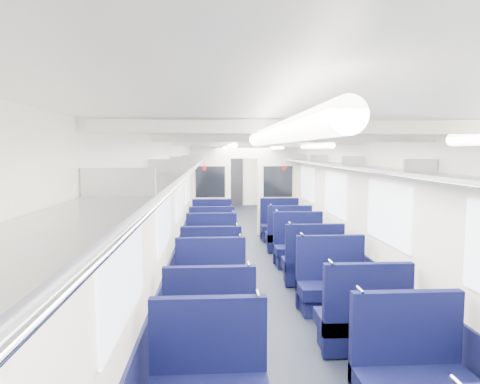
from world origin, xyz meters
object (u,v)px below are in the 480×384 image
object	(u,v)px
bulkhead	(244,188)
seat_16	(212,238)
seat_7	(411,380)
seat_13	(312,265)
seat_10	(211,291)
seat_17	(288,237)
end_door	(234,181)
seat_19	(280,227)
seat_14	(212,251)
seat_18	(212,229)
seat_9	(363,323)
seat_12	(211,269)
seat_11	(332,288)
seat_15	(299,249)
seat_8	(210,328)

from	to	relation	value
bulkhead	seat_16	bearing A→B (deg)	-112.86
seat_7	seat_13	distance (m)	3.52
seat_10	seat_17	xyz separation A→B (m)	(1.66, 3.49, 0.00)
end_door	seat_19	size ratio (longest dim) A/B	1.88
seat_14	seat_18	size ratio (longest dim) A/B	1.00
seat_7	seat_18	bearing A→B (deg)	103.64
seat_9	seat_12	world-z (taller)	same
seat_16	seat_9	bearing A→B (deg)	-70.14
seat_12	seat_19	bearing A→B (deg)	64.96
bulkhead	seat_14	size ratio (longest dim) A/B	2.63
seat_11	seat_16	xyz separation A→B (m)	(-1.66, 3.39, 0.00)
seat_13	bulkhead	bearing A→B (deg)	101.20
seat_16	seat_13	bearing A→B (deg)	-53.26
seat_11	seat_14	xyz separation A→B (m)	(-1.66, 2.21, 0.00)
seat_10	seat_18	distance (m)	4.53
seat_13	seat_16	world-z (taller)	same
seat_16	seat_18	distance (m)	1.10
seat_15	seat_9	bearing A→B (deg)	-90.00
seat_12	seat_19	world-z (taller)	same
end_door	seat_19	xyz separation A→B (m)	(0.83, -6.76, -0.67)
seat_18	seat_11	bearing A→B (deg)	-69.72
seat_16	seat_19	xyz separation A→B (m)	(1.66, 1.22, 0.00)
seat_7	seat_9	distance (m)	1.15
seat_15	seat_11	bearing A→B (deg)	-90.00
seat_12	seat_15	world-z (taller)	same
seat_19	seat_7	bearing A→B (deg)	-90.00
seat_14	seat_17	bearing A→B (deg)	36.57
seat_12	seat_16	distance (m)	2.33
seat_15	seat_17	world-z (taller)	same
seat_17	seat_19	distance (m)	1.17
seat_9	seat_14	xyz separation A→B (m)	(-1.66, 3.41, 0.00)
seat_11	seat_15	size ratio (longest dim) A/B	1.00
seat_14	seat_19	distance (m)	2.92
bulkhead	seat_12	world-z (taller)	bulkhead
seat_10	seat_9	bearing A→B (deg)	-34.86
end_door	seat_14	world-z (taller)	end_door
seat_7	seat_9	bearing A→B (deg)	90.00
end_door	seat_8	bearing A→B (deg)	-93.77
seat_18	seat_19	bearing A→B (deg)	4.25
bulkhead	seat_18	size ratio (longest dim) A/B	2.63
seat_14	seat_16	bearing A→B (deg)	90.00
seat_8	seat_12	xyz separation A→B (m)	(0.00, 2.28, 0.00)
seat_13	seat_14	distance (m)	1.96
seat_10	seat_14	size ratio (longest dim) A/B	1.00
seat_19	seat_15	bearing A→B (deg)	-90.00
seat_8	seat_18	bearing A→B (deg)	90.00
end_door	seat_11	world-z (taller)	end_door
seat_10	seat_18	bearing A→B (deg)	90.00
seat_8	seat_18	size ratio (longest dim) A/B	1.00
seat_16	seat_18	world-z (taller)	same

